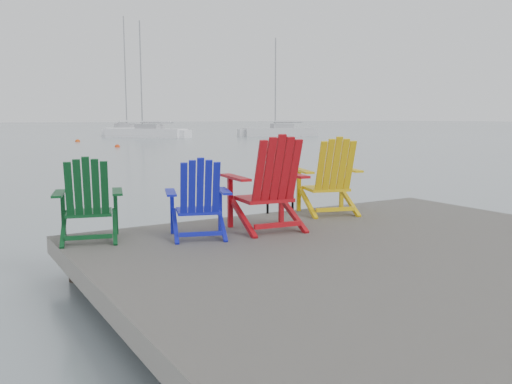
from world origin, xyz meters
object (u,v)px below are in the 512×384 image
chair_red (269,184)px  buoy_d (78,142)px  handrail (280,175)px  sailboat_near (146,133)px  chair_blue (199,198)px  buoy_a (273,169)px  sailboat_mid (126,131)px  sailboat_far (279,132)px  buoy_c (117,147)px  chair_green (88,200)px  chair_yellow (330,176)px

chair_red → buoy_d: bearing=87.4°
handrail → sailboat_near: bearing=72.9°
chair_blue → buoy_a: chair_blue is taller
chair_blue → sailboat_near: bearing=90.3°
handrail → sailboat_mid: bearing=74.9°
chair_blue → sailboat_far: size_ratio=0.09×
sailboat_near → handrail: bearing=-144.1°
sailboat_mid → handrail: bearing=-75.8°
handrail → buoy_c: (5.73, 27.29, -1.04)m
chair_blue → sailboat_near: 46.04m
chair_blue → buoy_c: 29.22m
chair_green → buoy_d: (8.20, 36.70, -0.97)m
chair_green → sailboat_far: bearing=70.1°
sailboat_mid → chair_green: bearing=-78.6°
chair_green → buoy_a: bearing=64.7°
chair_red → sailboat_far: sailboat_far is taller
chair_green → buoy_a: size_ratio=2.82×
chair_blue → buoy_a: 13.70m
chair_blue → chair_yellow: size_ratio=0.85×
sailboat_far → sailboat_mid: bearing=58.5°
sailboat_near → chair_red: bearing=-144.7°
chair_red → chair_blue: bearing=-176.5°
buoy_a → buoy_c: bearing=92.1°
sailboat_far → buoy_a: sailboat_far is taller
chair_blue → sailboat_far: sailboat_far is taller
chair_yellow → buoy_a: (5.83, 10.55, -1.05)m
chair_red → sailboat_mid: 54.09m
sailboat_mid → chair_yellow: bearing=-75.2°
chair_blue → buoy_c: size_ratio=2.62×
sailboat_near → buoy_c: size_ratio=31.36×
buoy_a → buoy_c: 17.23m
chair_yellow → handrail: bearing=153.7°
buoy_c → chair_green: bearing=-107.2°
buoy_a → chair_red: bearing=-123.0°
buoy_a → buoy_c: size_ratio=0.95×
buoy_a → chair_yellow: bearing=-118.9°
sailboat_far → buoy_d: 20.16m
chair_green → sailboat_near: sailboat_near is taller
handrail → chair_blue: (-1.75, -0.95, -0.08)m
chair_green → buoy_c: size_ratio=2.69×
chair_green → sailboat_mid: bearing=88.0°
chair_red → chair_yellow: chair_red is taller
chair_red → sailboat_far: 47.45m
chair_blue → chair_yellow: bearing=30.6°
chair_green → sailboat_mid: 54.17m
chair_yellow → sailboat_mid: (13.30, 51.55, -0.69)m
buoy_a → buoy_d: buoy_d is taller
sailboat_far → handrail: bearing=162.4°
chair_green → chair_yellow: 3.40m
chair_yellow → chair_green: bearing=-163.5°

